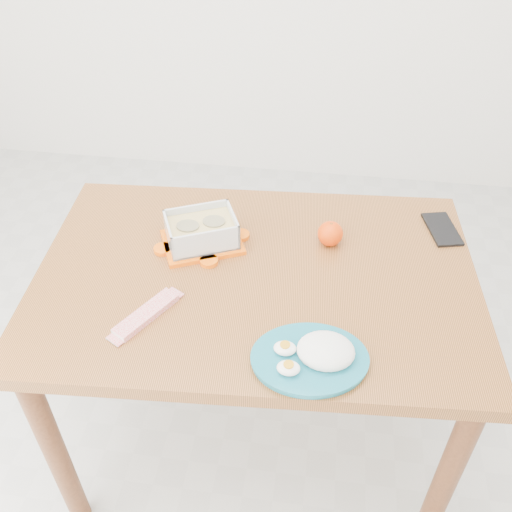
# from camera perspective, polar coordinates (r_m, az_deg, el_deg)

# --- Properties ---
(ground) EXTENTS (3.50, 3.50, 0.00)m
(ground) POSITION_cam_1_polar(r_m,az_deg,el_deg) (2.08, -6.07, -17.41)
(ground) COLOR #B7B7B2
(ground) RESTS_ON ground
(dining_table) EXTENTS (1.20, 0.84, 0.75)m
(dining_table) POSITION_cam_1_polar(r_m,az_deg,el_deg) (1.57, 0.00, -4.53)
(dining_table) COLOR #A7602F
(dining_table) RESTS_ON ground
(food_container) EXTENTS (0.26, 0.23, 0.09)m
(food_container) POSITION_cam_1_polar(r_m,az_deg,el_deg) (1.57, -5.47, 2.46)
(food_container) COLOR #FF6107
(food_container) RESTS_ON dining_table
(orange_fruit) EXTENTS (0.07, 0.07, 0.07)m
(orange_fruit) POSITION_cam_1_polar(r_m,az_deg,el_deg) (1.58, 7.44, 2.24)
(orange_fruit) COLOR #FF4305
(orange_fruit) RESTS_ON dining_table
(rice_plate) EXTENTS (0.30, 0.30, 0.07)m
(rice_plate) POSITION_cam_1_polar(r_m,az_deg,el_deg) (1.29, 5.91, -9.77)
(rice_plate) COLOR #176E83
(rice_plate) RESTS_ON dining_table
(candy_bar) EXTENTS (0.13, 0.18, 0.02)m
(candy_bar) POSITION_cam_1_polar(r_m,az_deg,el_deg) (1.41, -10.92, -5.73)
(candy_bar) COLOR red
(candy_bar) RESTS_ON dining_table
(smartphone) EXTENTS (0.11, 0.16, 0.01)m
(smartphone) POSITION_cam_1_polar(r_m,az_deg,el_deg) (1.72, 18.11, 2.57)
(smartphone) COLOR black
(smartphone) RESTS_ON dining_table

